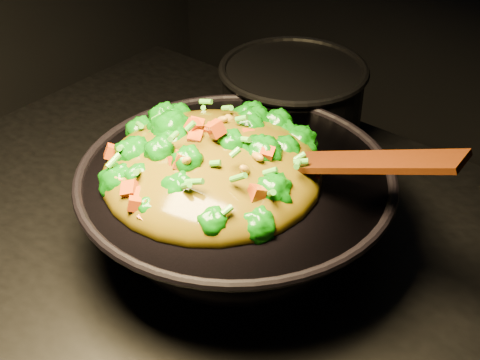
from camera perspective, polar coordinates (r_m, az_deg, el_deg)
The scene contains 4 objects.
wok at distance 0.98m, azimuth -0.37°, elevation -2.48°, with size 0.44×0.44×0.12m, color black, non-canonical shape.
stir_fry at distance 0.91m, azimuth -2.46°, elevation 3.11°, with size 0.31×0.31×0.11m, color #0B5E06, non-canonical shape.
spatula at distance 0.88m, azimuth 8.57°, elevation 1.52°, with size 0.33×0.05×0.01m, color #3A1207.
back_pot at distance 1.22m, azimuth 4.46°, elevation 6.65°, with size 0.25×0.25×0.14m, color black.
Camera 1 is at (0.48, -0.56, 1.57)m, focal length 50.00 mm.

